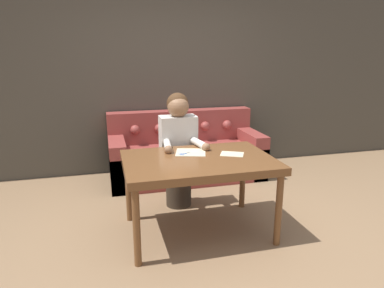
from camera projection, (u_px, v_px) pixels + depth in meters
The scene contains 8 objects.
ground_plane at pixel (211, 234), 3.22m from camera, with size 16.00×16.00×0.00m, color #846647.
wall_back at pixel (168, 79), 4.80m from camera, with size 8.00×0.06×2.60m.
dining_table at pixel (198, 166), 3.11m from camera, with size 1.35×0.92×0.73m.
couch at pixel (185, 154), 4.68m from camera, with size 2.03×0.88×0.88m.
person at pixel (178, 149), 3.68m from camera, with size 0.45×0.58×1.26m.
pattern_paper_main at pixel (191, 152), 3.27m from camera, with size 0.34×0.33×0.00m.
pattern_paper_offcut at pixel (232, 154), 3.22m from camera, with size 0.26×0.24×0.00m.
scissors at pixel (186, 153), 3.23m from camera, with size 0.24×0.16×0.01m.
Camera 1 is at (-0.91, -2.75, 1.66)m, focal length 32.00 mm.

